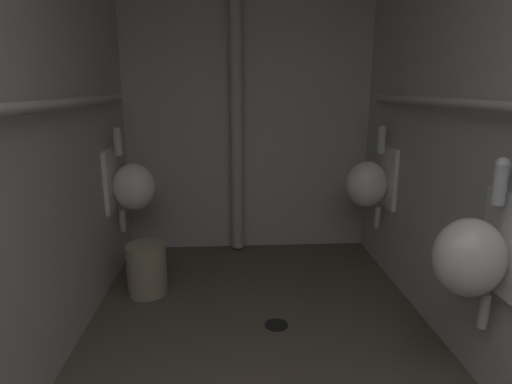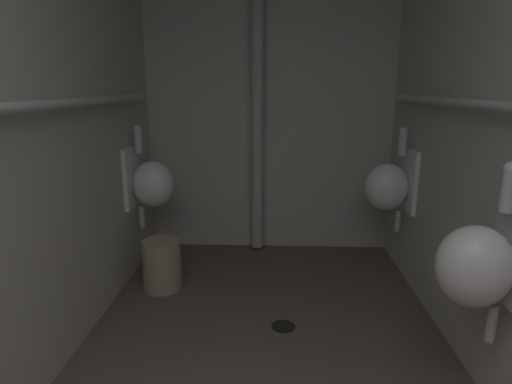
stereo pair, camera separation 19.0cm
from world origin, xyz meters
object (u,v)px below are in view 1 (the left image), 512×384
at_px(urinal_right_mid, 474,255).
at_px(urinal_left_mid, 131,185).
at_px(waste_bin, 147,269).
at_px(floor_drain, 276,325).
at_px(standpipe_back_wall, 236,101).
at_px(urinal_right_far, 370,183).

bearing_deg(urinal_right_mid, urinal_left_mid, 141.17).
relative_size(urinal_right_mid, waste_bin, 2.18).
bearing_deg(floor_drain, standpipe_back_wall, 99.45).
relative_size(urinal_right_mid, standpipe_back_wall, 0.31).
bearing_deg(standpipe_back_wall, floor_drain, -80.55).
height_order(urinal_right_mid, standpipe_back_wall, standpipe_back_wall).
relative_size(floor_drain, waste_bin, 0.40).
bearing_deg(urinal_left_mid, urinal_right_mid, -38.83).
xyz_separation_m(urinal_right_mid, waste_bin, (-1.59, 1.10, -0.51)).
bearing_deg(waste_bin, urinal_right_mid, -34.61).
relative_size(urinal_right_far, waste_bin, 2.18).
bearing_deg(urinal_right_far, floor_drain, -135.80).
height_order(urinal_left_mid, standpipe_back_wall, standpipe_back_wall).
bearing_deg(waste_bin, floor_drain, -29.07).
bearing_deg(floor_drain, urinal_right_far, 44.20).
distance_m(standpipe_back_wall, floor_drain, 1.77).
height_order(standpipe_back_wall, waste_bin, standpipe_back_wall).
height_order(urinal_right_far, waste_bin, urinal_right_far).
distance_m(urinal_left_mid, urinal_right_mid, 2.21).
relative_size(urinal_left_mid, waste_bin, 2.18).
distance_m(urinal_right_mid, urinal_right_far, 1.37).
bearing_deg(standpipe_back_wall, urinal_right_mid, -62.66).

